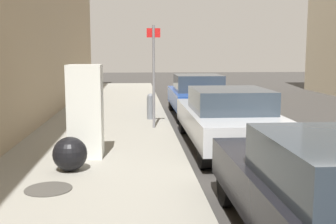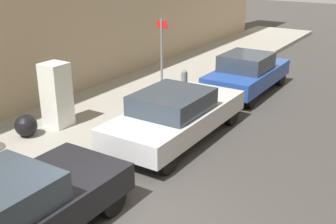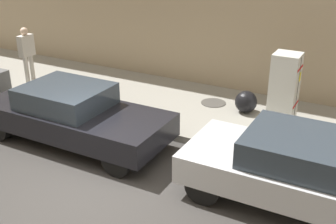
# 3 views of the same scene
# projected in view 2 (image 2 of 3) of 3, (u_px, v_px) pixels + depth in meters

# --- Properties ---
(discarded_refrigerator) EXTENTS (0.65, 0.65, 1.80)m
(discarded_refrigerator) POSITION_uv_depth(u_px,v_px,m) (56.00, 95.00, 11.58)
(discarded_refrigerator) COLOR silver
(discarded_refrigerator) RESTS_ON sidewalk_slab
(street_sign_post) EXTENTS (0.36, 0.07, 2.73)m
(street_sign_post) POSITION_uv_depth(u_px,v_px,m) (162.00, 57.00, 13.06)
(street_sign_post) COLOR slate
(street_sign_post) RESTS_ON sidewalk_slab
(fire_hydrant) EXTENTS (0.22, 0.22, 0.78)m
(fire_hydrant) POSITION_uv_depth(u_px,v_px,m) (184.00, 80.00, 14.65)
(fire_hydrant) COLOR slate
(fire_hydrant) RESTS_ON sidewalk_slab
(trash_bag) EXTENTS (0.59, 0.59, 0.59)m
(trash_bag) POSITION_uv_depth(u_px,v_px,m) (26.00, 126.00, 11.09)
(trash_bag) COLOR black
(trash_bag) RESTS_ON sidewalk_slab
(parked_sedan_dark) EXTENTS (1.83, 4.59, 1.38)m
(parked_sedan_dark) POSITION_uv_depth(u_px,v_px,m) (4.00, 215.00, 6.90)
(parked_sedan_dark) COLOR black
(parked_sedan_dark) RESTS_ON ground
(parked_sedan_silver) EXTENTS (1.88, 4.67, 1.39)m
(parked_sedan_silver) POSITION_uv_depth(u_px,v_px,m) (176.00, 114.00, 11.16)
(parked_sedan_silver) COLOR silver
(parked_sedan_silver) RESTS_ON ground
(parked_hatchback_blue) EXTENTS (1.74, 4.16, 1.44)m
(parked_hatchback_blue) POSITION_uv_depth(u_px,v_px,m) (247.00, 73.00, 15.02)
(parked_hatchback_blue) COLOR #23479E
(parked_hatchback_blue) RESTS_ON ground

